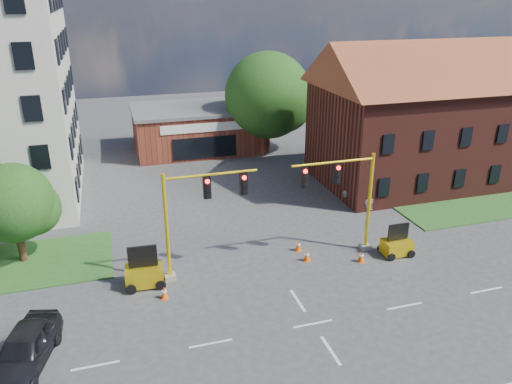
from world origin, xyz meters
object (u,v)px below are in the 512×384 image
at_px(trailer_east, 397,245).
at_px(sedan_dark, 25,349).
at_px(signal_mast_west, 197,211).
at_px(pickup_white, 378,190).
at_px(trailer_west, 144,274).
at_px(signal_mast_east, 345,193).

distance_m(trailer_east, sedan_dark, 20.59).
relative_size(signal_mast_west, sedan_dark, 1.29).
height_order(trailer_east, sedan_dark, trailer_east).
distance_m(trailer_east, pickup_white, 8.75).
relative_size(trailer_west, pickup_white, 0.40).
bearing_deg(trailer_east, trailer_west, 175.94).
bearing_deg(signal_mast_east, pickup_white, 47.06).
xyz_separation_m(pickup_white, sedan_dark, (-23.57, -12.00, 0.04)).
bearing_deg(pickup_white, signal_mast_west, 94.36).
height_order(pickup_white, sedan_dark, sedan_dark).
bearing_deg(signal_mast_west, pickup_white, 24.58).
distance_m(signal_mast_west, trailer_east, 12.32).
distance_m(signal_mast_west, trailer_west, 4.43).
bearing_deg(trailer_east, signal_mast_west, 174.10).
bearing_deg(trailer_west, sedan_dark, -134.11).
distance_m(signal_mast_east, pickup_white, 9.98).
distance_m(signal_mast_west, pickup_white, 16.97).
distance_m(signal_mast_west, signal_mast_east, 8.71).
bearing_deg(pickup_white, signal_mast_east, 116.84).
bearing_deg(trailer_west, signal_mast_west, 7.14).
bearing_deg(signal_mast_west, signal_mast_east, 0.00).
bearing_deg(sedan_dark, trailer_west, 57.31).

